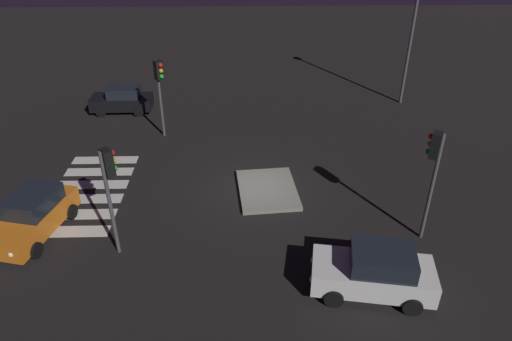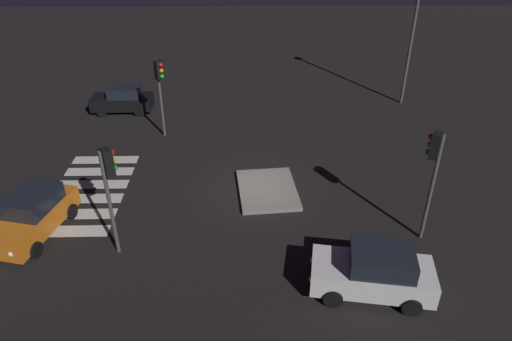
% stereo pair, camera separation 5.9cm
% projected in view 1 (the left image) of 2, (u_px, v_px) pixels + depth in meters
% --- Properties ---
extents(ground_plane, '(80.00, 80.00, 0.00)m').
position_uv_depth(ground_plane, '(256.00, 189.00, 20.99)').
color(ground_plane, black).
extents(traffic_island, '(3.61, 2.84, 0.18)m').
position_uv_depth(traffic_island, '(267.00, 190.00, 20.81)').
color(traffic_island, gray).
rests_on(traffic_island, ground).
extents(car_orange, '(4.22, 2.53, 1.74)m').
position_uv_depth(car_orange, '(33.00, 215.00, 17.86)').
color(car_orange, orange).
rests_on(car_orange, ground).
extents(car_black, '(1.76, 3.68, 1.59)m').
position_uv_depth(car_black, '(122.00, 100.00, 28.10)').
color(car_black, black).
rests_on(car_black, ground).
extents(car_white, '(2.39, 4.19, 1.75)m').
position_uv_depth(car_white, '(375.00, 272.00, 15.20)').
color(car_white, silver).
rests_on(car_white, ground).
extents(traffic_light_south, '(0.53, 0.54, 4.26)m').
position_uv_depth(traffic_light_south, '(160.00, 80.00, 23.96)').
color(traffic_light_south, '#47474C').
rests_on(traffic_light_south, ground).
extents(traffic_light_east, '(0.54, 0.53, 4.25)m').
position_uv_depth(traffic_light_east, '(109.00, 177.00, 15.77)').
color(traffic_light_east, '#47474C').
rests_on(traffic_light_east, ground).
extents(traffic_light_north, '(0.54, 0.53, 4.46)m').
position_uv_depth(traffic_light_north, '(433.00, 161.00, 16.43)').
color(traffic_light_north, '#47474C').
rests_on(traffic_light_north, ground).
extents(street_lamp, '(0.56, 0.56, 8.30)m').
position_uv_depth(street_lamp, '(415.00, 12.00, 26.88)').
color(street_lamp, '#47474C').
rests_on(street_lamp, ground).
extents(crosswalk_near, '(6.45, 3.20, 0.02)m').
position_uv_depth(crosswalk_near, '(89.00, 192.00, 20.82)').
color(crosswalk_near, silver).
rests_on(crosswalk_near, ground).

